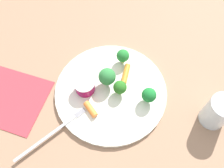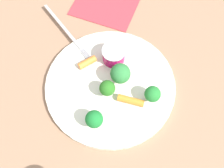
{
  "view_description": "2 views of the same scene",
  "coord_description": "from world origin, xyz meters",
  "px_view_note": "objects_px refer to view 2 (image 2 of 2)",
  "views": [
    {
      "loc": [
        0.02,
        0.27,
        0.55
      ],
      "look_at": [
        -0.0,
        -0.01,
        0.02
      ],
      "focal_mm": 38.18,
      "sensor_mm": 36.0,
      "label": 1
    },
    {
      "loc": [
        -0.28,
        0.01,
        0.57
      ],
      "look_at": [
        -0.0,
        -0.0,
        0.02
      ],
      "focal_mm": 46.26,
      "sensor_mm": 36.0,
      "label": 2
    }
  ],
  "objects_px": {
    "sauce_cup": "(114,55)",
    "carrot_stick_0": "(131,100)",
    "plate": "(110,86)",
    "carrot_stick_1": "(87,62)",
    "broccoli_floret_1": "(94,119)",
    "broccoli_floret_2": "(120,74)",
    "broccoli_floret_3": "(153,94)",
    "fork": "(67,31)",
    "broccoli_floret_0": "(107,88)"
  },
  "relations": [
    {
      "from": "broccoli_floret_0",
      "to": "fork",
      "type": "xyz_separation_m",
      "value": [
        0.17,
        0.09,
        -0.02
      ]
    },
    {
      "from": "broccoli_floret_2",
      "to": "fork",
      "type": "bearing_deg",
      "value": 40.34
    },
    {
      "from": "sauce_cup",
      "to": "broccoli_floret_1",
      "type": "xyz_separation_m",
      "value": [
        -0.15,
        0.05,
        0.01
      ]
    },
    {
      "from": "broccoli_floret_1",
      "to": "fork",
      "type": "relative_size",
      "value": 0.28
    },
    {
      "from": "carrot_stick_1",
      "to": "fork",
      "type": "distance_m",
      "value": 0.1
    },
    {
      "from": "broccoli_floret_0",
      "to": "carrot_stick_0",
      "type": "height_order",
      "value": "broccoli_floret_0"
    },
    {
      "from": "plate",
      "to": "carrot_stick_0",
      "type": "relative_size",
      "value": 5.04
    },
    {
      "from": "plate",
      "to": "broccoli_floret_0",
      "type": "relative_size",
      "value": 6.42
    },
    {
      "from": "carrot_stick_0",
      "to": "carrot_stick_1",
      "type": "height_order",
      "value": "same"
    },
    {
      "from": "plate",
      "to": "broccoli_floret_3",
      "type": "height_order",
      "value": "broccoli_floret_3"
    },
    {
      "from": "broccoli_floret_3",
      "to": "fork",
      "type": "bearing_deg",
      "value": 44.14
    },
    {
      "from": "sauce_cup",
      "to": "broccoli_floret_1",
      "type": "distance_m",
      "value": 0.16
    },
    {
      "from": "plate",
      "to": "sauce_cup",
      "type": "relative_size",
      "value": 5.46
    },
    {
      "from": "plate",
      "to": "broccoli_floret_1",
      "type": "height_order",
      "value": "broccoli_floret_1"
    },
    {
      "from": "carrot_stick_0",
      "to": "carrot_stick_1",
      "type": "distance_m",
      "value": 0.13
    },
    {
      "from": "carrot_stick_1",
      "to": "broccoli_floret_1",
      "type": "bearing_deg",
      "value": -174.78
    },
    {
      "from": "plate",
      "to": "broccoli_floret_2",
      "type": "height_order",
      "value": "broccoli_floret_2"
    },
    {
      "from": "fork",
      "to": "carrot_stick_1",
      "type": "bearing_deg",
      "value": -152.55
    },
    {
      "from": "broccoli_floret_0",
      "to": "carrot_stick_1",
      "type": "height_order",
      "value": "broccoli_floret_0"
    },
    {
      "from": "plate",
      "to": "broccoli_floret_1",
      "type": "xyz_separation_m",
      "value": [
        -0.09,
        0.04,
        0.03
      ]
    },
    {
      "from": "broccoli_floret_2",
      "to": "carrot_stick_0",
      "type": "bearing_deg",
      "value": -159.25
    },
    {
      "from": "broccoli_floret_2",
      "to": "broccoli_floret_3",
      "type": "distance_m",
      "value": 0.08
    },
    {
      "from": "broccoli_floret_1",
      "to": "broccoli_floret_2",
      "type": "relative_size",
      "value": 0.83
    },
    {
      "from": "sauce_cup",
      "to": "broccoli_floret_2",
      "type": "xyz_separation_m",
      "value": [
        -0.06,
        -0.01,
        0.02
      ]
    },
    {
      "from": "sauce_cup",
      "to": "carrot_stick_0",
      "type": "relative_size",
      "value": 0.92
    },
    {
      "from": "plate",
      "to": "fork",
      "type": "relative_size",
      "value": 1.71
    },
    {
      "from": "carrot_stick_1",
      "to": "carrot_stick_0",
      "type": "bearing_deg",
      "value": -137.43
    },
    {
      "from": "broccoli_floret_1",
      "to": "broccoli_floret_2",
      "type": "height_order",
      "value": "broccoli_floret_2"
    },
    {
      "from": "broccoli_floret_1",
      "to": "carrot_stick_1",
      "type": "distance_m",
      "value": 0.14
    },
    {
      "from": "sauce_cup",
      "to": "carrot_stick_1",
      "type": "height_order",
      "value": "sauce_cup"
    },
    {
      "from": "broccoli_floret_2",
      "to": "sauce_cup",
      "type": "bearing_deg",
      "value": 10.64
    },
    {
      "from": "broccoli_floret_1",
      "to": "broccoli_floret_3",
      "type": "xyz_separation_m",
      "value": [
        0.05,
        -0.12,
        -0.0
      ]
    },
    {
      "from": "sauce_cup",
      "to": "carrot_stick_0",
      "type": "bearing_deg",
      "value": -164.51
    },
    {
      "from": "plate",
      "to": "broccoli_floret_1",
      "type": "distance_m",
      "value": 0.1
    },
    {
      "from": "plate",
      "to": "carrot_stick_0",
      "type": "distance_m",
      "value": 0.06
    },
    {
      "from": "plate",
      "to": "carrot_stick_0",
      "type": "bearing_deg",
      "value": -136.99
    },
    {
      "from": "broccoli_floret_0",
      "to": "broccoli_floret_1",
      "type": "xyz_separation_m",
      "value": [
        -0.07,
        0.03,
        0.0
      ]
    },
    {
      "from": "broccoli_floret_2",
      "to": "fork",
      "type": "height_order",
      "value": "broccoli_floret_2"
    },
    {
      "from": "broccoli_floret_3",
      "to": "broccoli_floret_2",
      "type": "bearing_deg",
      "value": 53.01
    },
    {
      "from": "broccoli_floret_3",
      "to": "carrot_stick_0",
      "type": "height_order",
      "value": "broccoli_floret_3"
    },
    {
      "from": "plate",
      "to": "sauce_cup",
      "type": "bearing_deg",
      "value": -9.64
    },
    {
      "from": "plate",
      "to": "carrot_stick_1",
      "type": "bearing_deg",
      "value": 42.2
    },
    {
      "from": "broccoli_floret_0",
      "to": "fork",
      "type": "bearing_deg",
      "value": 28.04
    },
    {
      "from": "broccoli_floret_2",
      "to": "broccoli_floret_0",
      "type": "bearing_deg",
      "value": 134.86
    },
    {
      "from": "broccoli_floret_2",
      "to": "plate",
      "type": "bearing_deg",
      "value": 107.24
    },
    {
      "from": "broccoli_floret_3",
      "to": "carrot_stick_1",
      "type": "distance_m",
      "value": 0.16
    },
    {
      "from": "sauce_cup",
      "to": "carrot_stick_0",
      "type": "height_order",
      "value": "sauce_cup"
    },
    {
      "from": "broccoli_floret_0",
      "to": "broccoli_floret_3",
      "type": "relative_size",
      "value": 0.98
    },
    {
      "from": "broccoli_floret_3",
      "to": "carrot_stick_1",
      "type": "bearing_deg",
      "value": 54.66
    },
    {
      "from": "broccoli_floret_2",
      "to": "broccoli_floret_1",
      "type": "bearing_deg",
      "value": 148.83
    }
  ]
}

